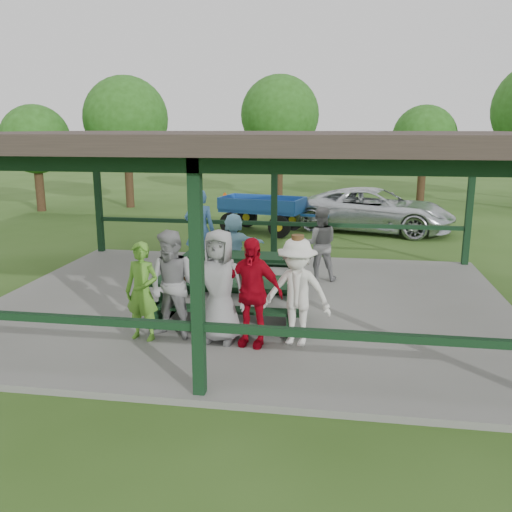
% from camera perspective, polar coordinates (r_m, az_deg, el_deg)
% --- Properties ---
extents(ground, '(90.00, 90.00, 0.00)m').
position_cam_1_polar(ground, '(10.67, -0.67, -5.33)').
color(ground, '#2F5019').
rests_on(ground, ground).
extents(concrete_slab, '(10.00, 8.00, 0.10)m').
position_cam_1_polar(concrete_slab, '(10.65, -0.67, -5.07)').
color(concrete_slab, slate).
rests_on(concrete_slab, ground).
extents(pavilion_structure, '(10.60, 8.60, 3.24)m').
position_cam_1_polar(pavilion_structure, '(10.11, -0.72, 11.95)').
color(pavilion_structure, black).
rests_on(pavilion_structure, concrete_slab).
extents(picnic_table_near, '(2.58, 1.39, 0.75)m').
position_cam_1_polar(picnic_table_near, '(9.40, -2.92, -4.26)').
color(picnic_table_near, black).
rests_on(picnic_table_near, concrete_slab).
extents(picnic_table_far, '(2.43, 1.39, 0.75)m').
position_cam_1_polar(picnic_table_far, '(11.31, -1.47, -1.23)').
color(picnic_table_far, black).
rests_on(picnic_table_far, concrete_slab).
extents(table_setting, '(2.35, 0.45, 0.10)m').
position_cam_1_polar(table_setting, '(9.34, -3.53, -2.40)').
color(table_setting, white).
rests_on(table_setting, picnic_table_near).
extents(contestant_green, '(0.64, 0.48, 1.58)m').
position_cam_1_polar(contestant_green, '(8.76, -11.90, -3.67)').
color(contestant_green, '#56972B').
rests_on(contestant_green, concrete_slab).
extents(contestant_grey_left, '(0.99, 0.85, 1.76)m').
position_cam_1_polar(contestant_grey_left, '(8.68, -8.74, -3.08)').
color(contestant_grey_left, gray).
rests_on(contestant_grey_left, concrete_slab).
extents(contestant_grey_mid, '(0.94, 0.66, 1.80)m').
position_cam_1_polar(contestant_grey_mid, '(8.48, -3.89, -3.20)').
color(contestant_grey_mid, gray).
rests_on(contestant_grey_mid, concrete_slab).
extents(contestant_red, '(1.06, 0.59, 1.71)m').
position_cam_1_polar(contestant_red, '(8.33, -0.50, -3.80)').
color(contestant_red, '#AA0515').
rests_on(contestant_red, concrete_slab).
extents(contestant_white_fedora, '(1.20, 0.84, 1.75)m').
position_cam_1_polar(contestant_white_fedora, '(8.37, 4.32, -3.80)').
color(contestant_white_fedora, white).
rests_on(contestant_white_fedora, concrete_slab).
extents(spectator_lblue, '(1.40, 0.56, 1.47)m').
position_cam_1_polar(spectator_lblue, '(12.19, -2.36, 1.12)').
color(spectator_lblue, '#98D2EB').
rests_on(spectator_lblue, concrete_slab).
extents(spectator_blue, '(0.78, 0.59, 1.94)m').
position_cam_1_polar(spectator_blue, '(12.81, -5.95, 2.72)').
color(spectator_blue, teal).
rests_on(spectator_blue, concrete_slab).
extents(spectator_grey, '(0.87, 0.71, 1.65)m').
position_cam_1_polar(spectator_grey, '(12.02, 6.71, 1.28)').
color(spectator_grey, gray).
rests_on(spectator_grey, concrete_slab).
extents(pickup_truck, '(5.68, 3.69, 1.45)m').
position_cam_1_polar(pickup_truck, '(18.72, 12.36, 4.77)').
color(pickup_truck, silver).
rests_on(pickup_truck, ground).
extents(farm_trailer, '(3.69, 2.08, 1.28)m').
position_cam_1_polar(farm_trailer, '(18.12, 0.69, 4.50)').
color(farm_trailer, '#1B4B97').
rests_on(farm_trailer, ground).
extents(tree_far_left, '(3.58, 3.58, 5.60)m').
position_cam_1_polar(tree_far_left, '(24.49, -13.54, 13.84)').
color(tree_far_left, black).
rests_on(tree_far_left, ground).
extents(tree_left, '(3.81, 3.81, 5.96)m').
position_cam_1_polar(tree_left, '(27.30, 2.52, 14.61)').
color(tree_left, black).
rests_on(tree_left, ground).
extents(tree_mid, '(2.84, 2.84, 4.44)m').
position_cam_1_polar(tree_mid, '(25.89, 17.30, 11.80)').
color(tree_mid, black).
rests_on(tree_mid, ground).
extents(tree_edge_left, '(2.80, 2.80, 4.37)m').
position_cam_1_polar(tree_edge_left, '(24.45, -22.20, 11.27)').
color(tree_edge_left, black).
rests_on(tree_edge_left, ground).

